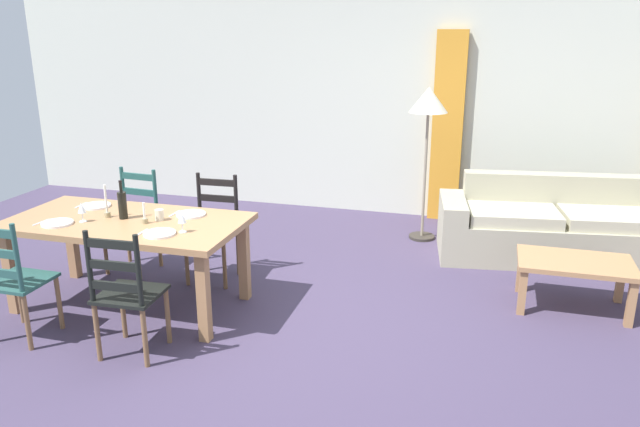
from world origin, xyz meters
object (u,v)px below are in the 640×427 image
object	(u,v)px
dining_table	(127,230)
dining_chair_far_right	(214,228)
wine_glass_near_right	(182,218)
coffee_table	(575,268)
dining_chair_near_right	(126,293)
standing_lamp	(428,109)
wine_bottle	(122,204)
coffee_cup_primary	(159,215)
wine_glass_near_left	(82,208)
dining_chair_far_left	(134,221)
dining_chair_near_left	(13,280)
couch	(555,229)

from	to	relation	value
dining_table	dining_chair_far_right	distance (m)	0.86
wine_glass_near_right	coffee_table	size ratio (longest dim) A/B	0.18
dining_chair_near_right	standing_lamp	xyz separation A→B (m)	(1.68, 3.06, 0.93)
standing_lamp	wine_bottle	bearing A→B (deg)	-132.93
coffee_cup_primary	wine_glass_near_left	bearing A→B (deg)	-160.51
wine_glass_near_right	coffee_cup_primary	size ratio (longest dim) A/B	1.79
dining_chair_far_right	wine_glass_near_left	xyz separation A→B (m)	(-0.71, -0.87, 0.38)
dining_chair_far_left	wine_glass_near_left	xyz separation A→B (m)	(0.11, -0.87, 0.38)
dining_chair_near_left	coffee_table	size ratio (longest dim) A/B	1.07
dining_chair_far_right	couch	world-z (taller)	dining_chair_far_right
dining_chair_far_left	dining_chair_near_left	bearing A→B (deg)	-92.94
dining_table	dining_chair_near_left	bearing A→B (deg)	-123.19
wine_glass_near_right	coffee_table	xyz separation A→B (m)	(2.93, 1.10, -0.51)
dining_chair_near_left	wine_bottle	xyz separation A→B (m)	(0.45, 0.77, 0.39)
wine_glass_near_right	standing_lamp	xyz separation A→B (m)	(1.53, 2.50, 0.55)
dining_chair_far_right	standing_lamp	size ratio (longest dim) A/B	0.59
couch	coffee_table	size ratio (longest dim) A/B	2.63
dining_chair_far_right	wine_glass_near_right	world-z (taller)	dining_chair_far_right
dining_table	dining_chair_near_right	world-z (taller)	dining_chair_near_right
coffee_cup_primary	coffee_table	world-z (taller)	coffee_cup_primary
dining_table	couch	size ratio (longest dim) A/B	0.80
dining_table	coffee_table	distance (m)	3.65
dining_chair_near_right	wine_bottle	distance (m)	0.96
wine_glass_near_right	wine_glass_near_left	bearing A→B (deg)	179.23
wine_glass_near_left	coffee_cup_primary	world-z (taller)	wine_glass_near_left
wine_glass_near_left	coffee_table	bearing A→B (deg)	15.89
wine_glass_near_left	wine_bottle	bearing A→B (deg)	32.52
wine_bottle	wine_glass_near_right	bearing A→B (deg)	-15.91
wine_glass_near_right	dining_chair_far_left	bearing A→B (deg)	138.71
standing_lamp	dining_chair_far_left	bearing A→B (deg)	-147.41
wine_glass_near_left	couch	bearing A→B (deg)	31.46
wine_glass_near_left	dining_chair_near_left	bearing A→B (deg)	-107.54
wine_bottle	dining_table	bearing A→B (deg)	-37.00
dining_chair_far_left	dining_chair_far_right	size ratio (longest dim) A/B	1.00
wine_bottle	standing_lamp	xyz separation A→B (m)	(2.16, 2.32, 0.54)
dining_chair_near_right	wine_glass_near_right	distance (m)	0.70
dining_chair_near_left	standing_lamp	size ratio (longest dim) A/B	0.59
couch	wine_glass_near_left	bearing A→B (deg)	-148.54
dining_chair_far_right	dining_table	bearing A→B (deg)	-119.73
wine_glass_near_right	standing_lamp	size ratio (longest dim) A/B	0.10
dining_chair_near_left	dining_chair_far_left	distance (m)	1.47
dining_chair_near_left	wine_glass_near_left	bearing A→B (deg)	72.46
dining_chair_near_left	coffee_table	distance (m)	4.34
dining_chair_far_right	wine_bottle	bearing A→B (deg)	-122.64
dining_chair_near_right	coffee_table	size ratio (longest dim) A/B	1.07
dining_chair_near_right	standing_lamp	size ratio (longest dim) A/B	0.59
dining_chair_near_left	dining_chair_far_right	world-z (taller)	same
wine_glass_near_left	standing_lamp	world-z (taller)	standing_lamp
dining_table	couch	xyz separation A→B (m)	(3.46, 2.16, -0.37)
wine_glass_near_left	couch	size ratio (longest dim) A/B	0.07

